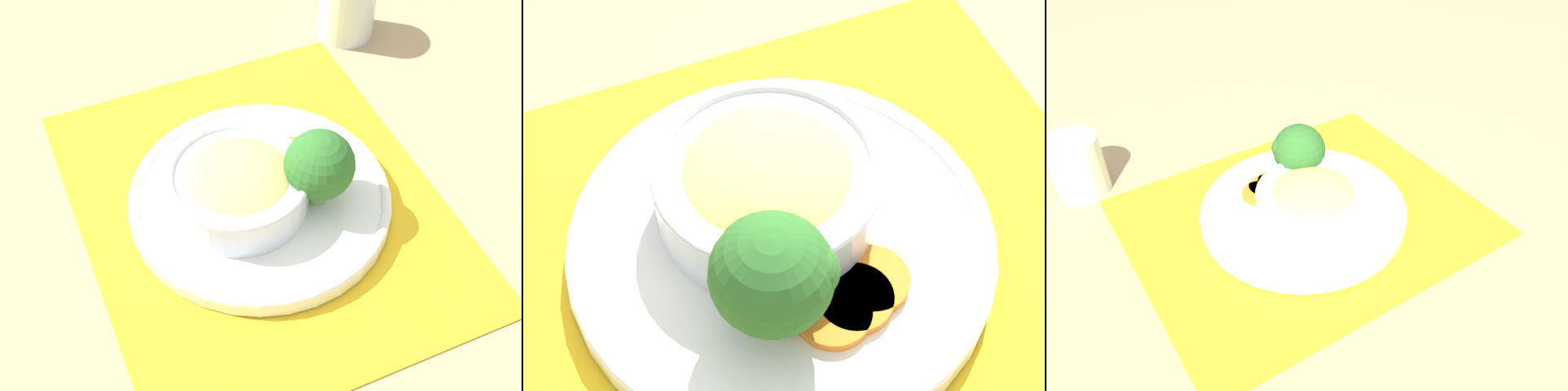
# 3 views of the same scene
# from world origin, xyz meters

# --- Properties ---
(ground_plane) EXTENTS (4.00, 4.00, 0.00)m
(ground_plane) POSITION_xyz_m (0.00, 0.00, 0.00)
(ground_plane) COLOR tan
(placemat) EXTENTS (0.47, 0.39, 0.00)m
(placemat) POSITION_xyz_m (0.00, 0.00, 0.00)
(placemat) COLOR yellow
(placemat) RESTS_ON ground_plane
(plate) EXTENTS (0.29, 0.29, 0.02)m
(plate) POSITION_xyz_m (0.00, 0.00, 0.02)
(plate) COLOR white
(plate) RESTS_ON placemat
(bowl) EXTENTS (0.15, 0.15, 0.06)m
(bowl) POSITION_xyz_m (0.00, -0.02, 0.05)
(bowl) COLOR silver
(bowl) RESTS_ON plate
(broccoli_floret) EXTENTS (0.08, 0.08, 0.09)m
(broccoli_floret) POSITION_xyz_m (0.03, 0.06, 0.07)
(broccoli_floret) COLOR #84AD5B
(broccoli_floret) RESTS_ON plate
(carrot_slice_near) EXTENTS (0.05, 0.05, 0.01)m
(carrot_slice_near) POSITION_xyz_m (-0.01, 0.07, 0.02)
(carrot_slice_near) COLOR orange
(carrot_slice_near) RESTS_ON plate
(carrot_slice_middle) EXTENTS (0.05, 0.05, 0.01)m
(carrot_slice_middle) POSITION_xyz_m (-0.02, 0.06, 0.02)
(carrot_slice_middle) COLOR orange
(carrot_slice_middle) RESTS_ON plate
(carrot_slice_far) EXTENTS (0.05, 0.05, 0.01)m
(carrot_slice_far) POSITION_xyz_m (-0.04, 0.06, 0.02)
(carrot_slice_far) COLOR orange
(carrot_slice_far) RESTS_ON plate
(water_glass) EXTENTS (0.08, 0.08, 0.09)m
(water_glass) POSITION_xyz_m (-0.25, 0.23, 0.04)
(water_glass) COLOR silver
(water_glass) RESTS_ON ground_plane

